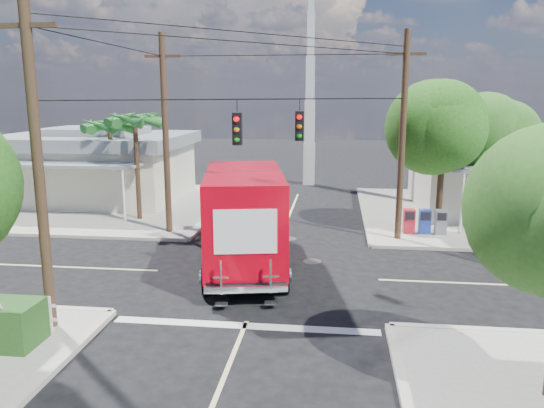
# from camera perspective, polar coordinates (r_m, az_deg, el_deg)

# --- Properties ---
(ground) EXTENTS (120.00, 120.00, 0.00)m
(ground) POSITION_cam_1_polar(r_m,az_deg,el_deg) (19.16, -0.73, -7.66)
(ground) COLOR black
(ground) RESTS_ON ground
(sidewalk_ne) EXTENTS (14.12, 14.12, 0.14)m
(sidewalk_ne) POSITION_cam_1_polar(r_m,az_deg,el_deg) (30.66, 22.78, -1.08)
(sidewalk_ne) COLOR #9B968C
(sidewalk_ne) RESTS_ON ground
(sidewalk_nw) EXTENTS (14.12, 14.12, 0.14)m
(sidewalk_nw) POSITION_cam_1_polar(r_m,az_deg,el_deg) (32.34, -17.51, -0.09)
(sidewalk_nw) COLOR #9B968C
(sidewalk_nw) RESTS_ON ground
(road_markings) EXTENTS (32.00, 32.00, 0.01)m
(road_markings) POSITION_cam_1_polar(r_m,az_deg,el_deg) (17.79, -1.37, -9.20)
(road_markings) COLOR beige
(road_markings) RESTS_ON ground
(building_ne) EXTENTS (11.80, 10.20, 4.50)m
(building_ne) POSITION_cam_1_polar(r_m,az_deg,el_deg) (31.80, 25.39, 3.25)
(building_ne) COLOR beige
(building_ne) RESTS_ON sidewalk_ne
(building_nw) EXTENTS (10.80, 10.20, 4.30)m
(building_nw) POSITION_cam_1_polar(r_m,az_deg,el_deg) (33.89, -18.36, 4.06)
(building_nw) COLOR beige
(building_nw) RESTS_ON sidewalk_nw
(radio_tower) EXTENTS (0.80, 0.80, 17.00)m
(radio_tower) POSITION_cam_1_polar(r_m,az_deg,el_deg) (37.98, 4.10, 10.54)
(radio_tower) COLOR silver
(radio_tower) RESTS_ON ground
(tree_ne_front) EXTENTS (4.21, 4.14, 6.66)m
(tree_ne_front) POSITION_cam_1_polar(r_m,az_deg,el_deg) (25.19, 18.03, 7.50)
(tree_ne_front) COLOR #422D1C
(tree_ne_front) RESTS_ON sidewalk_ne
(tree_ne_back) EXTENTS (3.77, 3.66, 5.82)m
(tree_ne_back) POSITION_cam_1_polar(r_m,az_deg,el_deg) (27.96, 22.37, 6.36)
(tree_ne_back) COLOR #422D1C
(tree_ne_back) RESTS_ON sidewalk_ne
(palm_nw_front) EXTENTS (3.01, 3.08, 5.59)m
(palm_nw_front) POSITION_cam_1_polar(r_m,az_deg,el_deg) (27.32, -14.53, 8.55)
(palm_nw_front) COLOR #422D1C
(palm_nw_front) RESTS_ON sidewalk_nw
(palm_nw_back) EXTENTS (3.01, 3.08, 5.19)m
(palm_nw_back) POSITION_cam_1_polar(r_m,az_deg,el_deg) (29.49, -17.09, 7.89)
(palm_nw_back) COLOR #422D1C
(palm_nw_back) RESTS_ON sidewalk_nw
(utility_poles) EXTENTS (12.00, 10.68, 9.00)m
(utility_poles) POSITION_cam_1_polar(r_m,az_deg,el_deg) (20.00, -4.68, 6.84)
(utility_poles) COLOR #473321
(utility_poles) RESTS_ON ground
(vending_boxes) EXTENTS (1.90, 0.50, 1.10)m
(vending_boxes) POSITION_cam_1_polar(r_m,az_deg,el_deg) (25.11, 16.10, -1.82)
(vending_boxes) COLOR #B11C27
(vending_boxes) RESTS_ON sidewalk_ne
(delivery_truck) EXTENTS (4.07, 8.86, 3.70)m
(delivery_truck) POSITION_cam_1_polar(r_m,az_deg,el_deg) (19.73, -3.03, -1.42)
(delivery_truck) COLOR black
(delivery_truck) RESTS_ON ground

